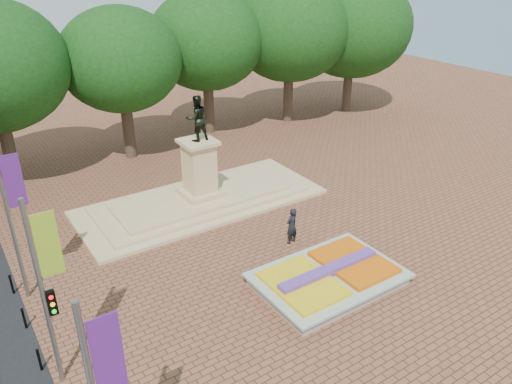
# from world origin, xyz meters

# --- Properties ---
(ground) EXTENTS (90.00, 90.00, 0.00)m
(ground) POSITION_xyz_m (0.00, 0.00, 0.00)
(ground) COLOR brown
(ground) RESTS_ON ground
(flower_bed) EXTENTS (6.30, 4.30, 0.91)m
(flower_bed) POSITION_xyz_m (1.03, -2.00, 0.38)
(flower_bed) COLOR gray
(flower_bed) RESTS_ON ground
(monument) EXTENTS (14.00, 6.00, 6.40)m
(monument) POSITION_xyz_m (0.00, 8.00, 0.88)
(monument) COLOR tan
(monument) RESTS_ON ground
(tree_row_back) EXTENTS (44.80, 8.80, 10.43)m
(tree_row_back) POSITION_xyz_m (2.33, 18.00, 6.67)
(tree_row_back) COLOR #35271C
(tree_row_back) RESTS_ON ground
(banner_poles) EXTENTS (0.88, 11.17, 7.00)m
(banner_poles) POSITION_xyz_m (-10.08, -1.31, 3.88)
(banner_poles) COLOR slate
(banner_poles) RESTS_ON ground
(bollard_row) EXTENTS (0.12, 13.12, 0.98)m
(bollard_row) POSITION_xyz_m (-10.70, -1.50, 0.53)
(bollard_row) COLOR black
(bollard_row) RESTS_ON ground
(pedestrian) EXTENTS (0.79, 0.61, 1.93)m
(pedestrian) POSITION_xyz_m (1.77, 1.69, 0.97)
(pedestrian) COLOR black
(pedestrian) RESTS_ON ground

